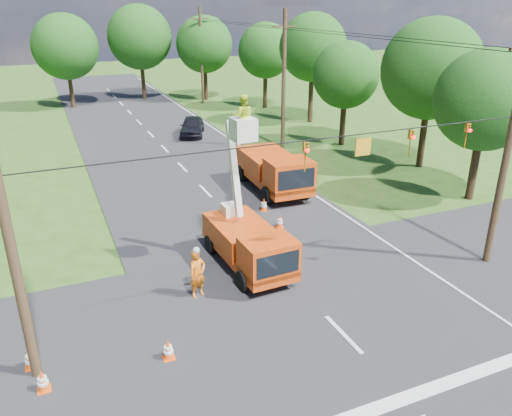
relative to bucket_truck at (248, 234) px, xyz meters
name	(u,v)px	position (x,y,z in m)	size (l,w,h in m)	color
ground	(183,168)	(1.14, 14.42, -1.53)	(140.00, 140.00, 0.00)	#294A16
road_main	(183,168)	(1.14, 14.42, -1.53)	(12.00, 100.00, 0.06)	black
road_cross	(314,305)	(1.14, -3.58, -1.53)	(56.00, 10.00, 0.07)	black
stop_bar	(405,399)	(1.14, -8.78, -1.53)	(9.00, 0.45, 0.02)	silver
edge_line	(258,158)	(6.74, 14.42, -1.53)	(0.12, 90.00, 0.02)	silver
bucket_truck	(248,234)	(0.00, 0.00, 0.00)	(2.39, 5.61, 7.16)	#D1470E
second_truck	(274,170)	(4.93, 7.97, -0.24)	(2.87, 6.74, 2.48)	#D1470E
ground_worker	(198,274)	(-2.61, -1.31, -0.57)	(0.70, 0.46, 1.92)	orange
distant_car	(192,126)	(4.34, 22.82, -0.75)	(1.84, 4.57, 1.56)	black
traffic_cone_1	(280,221)	(2.94, 3.07, -1.17)	(0.38, 0.38, 0.71)	#EC490C
traffic_cone_2	(264,205)	(3.11, 5.36, -1.17)	(0.38, 0.38, 0.71)	#EC490C
traffic_cone_3	(168,349)	(-4.55, -4.44, -1.17)	(0.38, 0.38, 0.71)	#EC490C
traffic_cone_4	(43,381)	(-8.19, -4.39, -1.17)	(0.38, 0.38, 0.71)	#EC490C
traffic_cone_5	(30,359)	(-8.51, -3.21, -1.17)	(0.38, 0.38, 0.71)	#EC490C
traffic_cone_6	(238,167)	(4.22, 11.98, -1.17)	(0.38, 0.38, 0.71)	#EC490C
pole_right_near	(508,147)	(9.64, -3.58, 3.58)	(1.80, 0.30, 10.00)	#4C3823
pole_right_mid	(284,80)	(9.64, 16.42, 3.58)	(1.80, 0.30, 10.00)	#4C3823
pole_right_far	(201,55)	(9.64, 36.42, 3.58)	(1.80, 0.30, 10.00)	#4C3823
pole_left	(9,240)	(-8.36, -3.58, 2.97)	(0.30, 0.30, 9.00)	#4C3823
signal_span	(379,144)	(3.36, -3.59, 4.35)	(18.00, 0.29, 1.07)	black
tree_right_a	(486,100)	(14.64, 2.42, 4.03)	(5.40, 5.40, 8.28)	#382616
tree_right_b	(432,69)	(16.14, 8.42, 4.90)	(6.40, 6.40, 9.65)	#382616
tree_right_c	(346,75)	(14.34, 15.42, 3.78)	(5.00, 5.00, 7.83)	#382616
tree_right_d	(313,47)	(15.94, 23.42, 5.15)	(6.00, 6.00, 9.70)	#382616
tree_right_e	(265,51)	(14.94, 31.42, 4.28)	(5.60, 5.60, 8.63)	#382616
tree_far_a	(65,47)	(-3.86, 39.42, 4.66)	(6.60, 6.60, 9.50)	#382616
tree_far_b	(140,37)	(4.14, 41.42, 5.28)	(7.00, 7.00, 10.32)	#382616
tree_far_c	(204,44)	(10.64, 38.42, 4.53)	(6.20, 6.20, 9.18)	#382616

